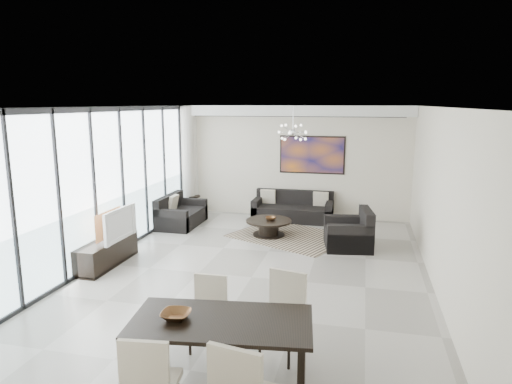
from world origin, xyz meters
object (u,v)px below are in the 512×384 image
(coffee_table, at_px, (269,227))
(tv_console, at_px, (107,252))
(sofa_main, at_px, (293,211))
(dining_table, at_px, (221,328))
(television, at_px, (115,224))

(coffee_table, xyz_separation_m, tv_console, (-2.53, -2.57, 0.04))
(sofa_main, height_order, dining_table, dining_table)
(sofa_main, height_order, tv_console, sofa_main)
(coffee_table, xyz_separation_m, television, (-2.37, -2.49, 0.57))
(coffee_table, bearing_deg, television, -133.56)
(coffee_table, bearing_deg, sofa_main, 78.13)
(coffee_table, xyz_separation_m, dining_table, (0.68, -5.65, 0.49))
(coffee_table, relative_size, sofa_main, 0.51)
(sofa_main, xyz_separation_m, tv_console, (-2.85, -4.09, -0.01))
(tv_console, distance_m, television, 0.57)
(television, bearing_deg, coffee_table, -42.20)
(tv_console, xyz_separation_m, dining_table, (3.21, -3.08, 0.45))
(sofa_main, bearing_deg, television, -123.85)
(coffee_table, distance_m, sofa_main, 1.55)
(tv_console, height_order, dining_table, dining_table)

